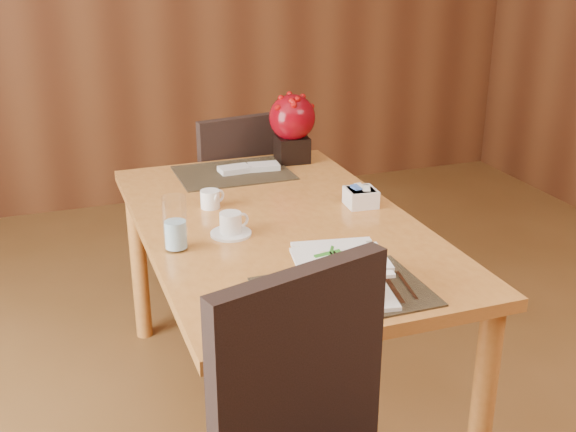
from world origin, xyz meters
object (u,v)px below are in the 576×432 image
object	(u,v)px
sugar_caddy	(361,197)
far_chair	(233,196)
bread_plate	(270,328)
coffee_cup	(231,225)
berry_decor	(292,124)
soup_setting	(340,276)
water_glass	(175,223)
creamer_jug	(210,199)
dining_table	(278,247)

from	to	relation	value
sugar_caddy	far_chair	bearing A→B (deg)	104.92
sugar_caddy	bread_plate	world-z (taller)	sugar_caddy
coffee_cup	berry_decor	size ratio (longest dim) A/B	0.46
soup_setting	bread_plate	xyz separation A→B (m)	(-0.24, -0.12, -0.05)
bread_plate	water_glass	bearing A→B (deg)	101.73
creamer_jug	berry_decor	distance (m)	0.64
water_glass	creamer_jug	distance (m)	0.37
water_glass	coffee_cup	bearing A→B (deg)	15.45
berry_decor	bread_plate	xyz separation A→B (m)	(-0.54, -1.30, -0.16)
soup_setting	bread_plate	distance (m)	0.27
soup_setting	creamer_jug	size ratio (longest dim) A/B	3.48
soup_setting	water_glass	distance (m)	0.57
soup_setting	far_chair	xyz separation A→B (m)	(0.11, 1.47, -0.29)
coffee_cup	sugar_caddy	size ratio (longest dim) A/B	1.28
water_glass	creamer_jug	xyz separation A→B (m)	(0.19, 0.31, -0.05)
water_glass	soup_setting	bearing A→B (deg)	-51.11
water_glass	bread_plate	xyz separation A→B (m)	(0.12, -0.56, -0.08)
water_glass	sugar_caddy	world-z (taller)	water_glass
soup_setting	berry_decor	bearing A→B (deg)	86.10
bread_plate	coffee_cup	bearing A→B (deg)	83.27
dining_table	creamer_jug	size ratio (longest dim) A/B	16.90
far_chair	dining_table	bearing A→B (deg)	74.91
dining_table	bread_plate	xyz separation A→B (m)	(-0.25, -0.67, 0.10)
soup_setting	creamer_jug	distance (m)	0.77
water_glass	bread_plate	distance (m)	0.58
berry_decor	creamer_jug	bearing A→B (deg)	-137.60
dining_table	water_glass	xyz separation A→B (m)	(-0.37, -0.11, 0.18)
bread_plate	soup_setting	bearing A→B (deg)	26.57
far_chair	berry_decor	bearing A→B (deg)	114.08
coffee_cup	far_chair	distance (m)	1.05
creamer_jug	sugar_caddy	distance (m)	0.54
soup_setting	coffee_cup	distance (m)	0.52
water_glass	creamer_jug	bearing A→B (deg)	59.27
creamer_jug	water_glass	bearing A→B (deg)	-143.37
coffee_cup	bread_plate	bearing A→B (deg)	-96.73
soup_setting	berry_decor	size ratio (longest dim) A/B	1.07
coffee_cup	water_glass	bearing A→B (deg)	-164.55
water_glass	berry_decor	bearing A→B (deg)	48.58
soup_setting	dining_table	bearing A→B (deg)	98.73
dining_table	berry_decor	distance (m)	0.74
water_glass	bread_plate	size ratio (longest dim) A/B	1.10
dining_table	berry_decor	world-z (taller)	berry_decor
coffee_cup	berry_decor	xyz separation A→B (m)	(0.46, 0.69, 0.13)
dining_table	sugar_caddy	world-z (taller)	sugar_caddy
coffee_cup	berry_decor	world-z (taller)	berry_decor
creamer_jug	berry_decor	size ratio (longest dim) A/B	0.31
soup_setting	coffee_cup	size ratio (longest dim) A/B	2.31
dining_table	far_chair	xyz separation A→B (m)	(0.10, 0.92, -0.14)
dining_table	soup_setting	size ratio (longest dim) A/B	4.85
far_chair	sugar_caddy	bearing A→B (deg)	95.75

